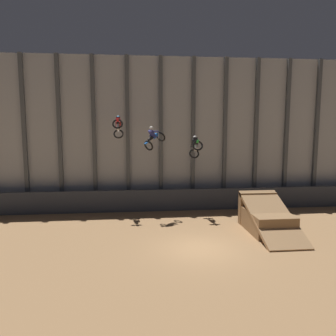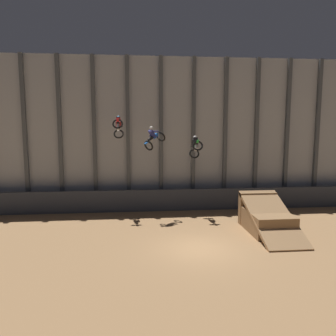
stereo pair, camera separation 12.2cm
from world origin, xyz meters
name	(u,v)px [view 2 (the right image)]	position (x,y,z in m)	size (l,w,h in m)	color
ground_plane	(199,249)	(0.00, 0.00, 0.00)	(60.00, 60.00, 0.00)	#9E754C
arena_back_wall	(177,133)	(0.00, 9.24, 5.82)	(32.00, 0.40, 11.64)	#ADB2B7
lower_barrier	(179,200)	(0.00, 7.91, 0.82)	(31.36, 0.20, 1.64)	#383D47
dirt_ramp	(266,218)	(4.70, 2.66, 0.76)	(2.43, 5.22, 2.27)	#966F48
rider_bike_left_air	(118,126)	(-4.42, 6.99, 6.39)	(0.74, 1.68, 1.68)	black
rider_bike_center_air	(154,138)	(-1.98, 6.05, 5.58)	(1.69, 1.71, 1.68)	black
rider_bike_right_air	(196,147)	(0.94, 6.22, 4.97)	(0.73, 1.68, 1.67)	black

